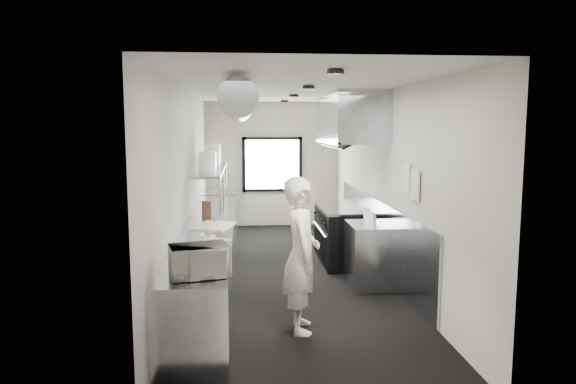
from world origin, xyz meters
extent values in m
cube|color=black|center=(0.00, 0.00, 0.00)|extent=(3.00, 8.00, 0.01)
cube|color=beige|center=(0.00, 0.00, 2.80)|extent=(3.00, 8.00, 0.01)
cube|color=beige|center=(0.00, 4.00, 1.40)|extent=(3.00, 0.02, 2.80)
cube|color=beige|center=(0.00, -4.00, 1.40)|extent=(3.00, 0.02, 2.80)
cube|color=beige|center=(-1.50, 0.00, 1.40)|extent=(0.02, 8.00, 2.80)
cube|color=beige|center=(1.50, 0.00, 1.40)|extent=(0.02, 8.00, 2.80)
cube|color=#9398A1|center=(1.48, 0.30, 0.55)|extent=(0.03, 5.50, 1.10)
cylinder|color=gray|center=(-0.70, 0.40, 2.55)|extent=(0.40, 6.40, 0.40)
cube|color=white|center=(0.00, 3.96, 1.40)|extent=(1.20, 0.03, 1.10)
cube|color=black|center=(0.00, 3.98, 1.98)|extent=(1.36, 0.03, 0.08)
cube|color=black|center=(0.00, 3.98, 0.82)|extent=(1.36, 0.03, 0.08)
cube|color=black|center=(-0.64, 3.98, 1.40)|extent=(0.08, 0.03, 1.25)
cube|color=black|center=(0.64, 3.98, 1.40)|extent=(0.08, 0.03, 1.25)
cube|color=#9398A1|center=(1.10, 0.70, 2.40)|extent=(0.80, 2.20, 0.80)
cube|color=#9398A1|center=(0.72, 0.70, 2.01)|extent=(0.05, 2.20, 0.05)
cube|color=black|center=(1.02, 0.70, 2.06)|extent=(0.50, 2.10, 0.28)
cube|color=#9398A1|center=(-1.15, -0.50, 0.45)|extent=(0.70, 6.00, 0.90)
cube|color=#9398A1|center=(-1.20, 1.00, 1.55)|extent=(0.45, 3.00, 0.04)
cylinder|color=#9398A1|center=(-1.00, -0.40, 1.22)|extent=(0.04, 0.04, 0.66)
cylinder|color=#9398A1|center=(-1.00, 1.00, 1.22)|extent=(0.04, 0.04, 0.66)
cylinder|color=#9398A1|center=(-1.00, 2.40, 1.22)|extent=(0.04, 0.04, 0.66)
cube|color=black|center=(1.05, 0.70, 0.45)|extent=(0.85, 1.60, 0.90)
cube|color=#9398A1|center=(1.05, 0.70, 0.92)|extent=(0.85, 1.60, 0.04)
cube|color=#9398A1|center=(0.64, 0.70, 0.45)|extent=(0.03, 1.55, 0.80)
cylinder|color=#9398A1|center=(0.61, 0.70, 0.55)|extent=(0.03, 1.30, 0.03)
cube|color=#9398A1|center=(1.15, -0.70, 0.45)|extent=(0.65, 0.80, 0.90)
cube|color=#9398A1|center=(-1.15, 3.20, 0.45)|extent=(0.70, 1.20, 0.90)
cube|color=white|center=(1.47, -1.20, 1.60)|extent=(0.02, 0.28, 0.38)
cube|color=white|center=(1.47, -1.55, 1.55)|extent=(0.02, 0.28, 0.38)
imported|color=silver|center=(-0.03, -2.24, 0.87)|extent=(0.42, 0.64, 1.73)
imported|color=silver|center=(-1.07, -3.11, 1.05)|extent=(0.57, 0.48, 0.29)
cylinder|color=#ACB8A9|center=(-1.27, -2.45, 0.96)|extent=(0.18, 0.18, 0.11)
cylinder|color=#ACB8A9|center=(-1.32, -2.63, 0.95)|extent=(0.19, 0.19, 0.11)
cube|color=beige|center=(-1.04, -1.70, 0.91)|extent=(0.49, 0.53, 0.01)
cylinder|color=white|center=(-1.10, -1.39, 0.91)|extent=(0.20, 0.20, 0.01)
sphere|color=tan|center=(-1.10, -1.39, 0.96)|extent=(0.09, 0.09, 0.09)
cube|color=silver|center=(-1.07, -0.70, 0.91)|extent=(0.64, 0.74, 0.02)
cube|color=brown|center=(-1.23, 0.23, 1.01)|extent=(0.15, 0.22, 0.21)
cylinder|color=white|center=(-1.22, 0.39, 1.72)|extent=(0.33, 0.33, 0.31)
cylinder|color=white|center=(-1.19, 0.68, 1.71)|extent=(0.27, 0.27, 0.28)
cylinder|color=white|center=(-1.19, 1.27, 1.75)|extent=(0.32, 0.32, 0.35)
cylinder|color=white|center=(-1.18, 1.70, 1.76)|extent=(0.28, 0.28, 0.38)
cylinder|color=silver|center=(1.09, -1.01, 0.99)|extent=(0.07, 0.07, 0.17)
cylinder|color=silver|center=(1.10, -0.86, 1.00)|extent=(0.08, 0.08, 0.19)
cylinder|color=silver|center=(1.10, -0.74, 0.98)|extent=(0.07, 0.07, 0.16)
cylinder|color=silver|center=(1.12, -0.54, 1.00)|extent=(0.07, 0.07, 0.19)
cylinder|color=silver|center=(1.13, -0.37, 0.98)|extent=(0.06, 0.06, 0.16)
camera|label=1|loc=(-0.66, -7.88, 2.29)|focal=32.84mm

